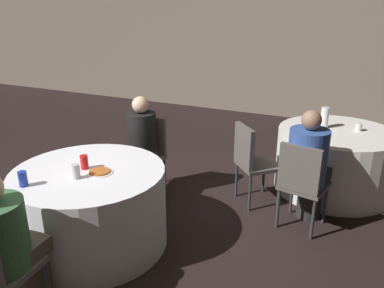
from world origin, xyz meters
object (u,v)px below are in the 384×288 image
(person_black_shirt, at_px, (140,151))
(soda_can_silver, at_px, (76,171))
(table_near, at_px, (92,208))
(chair_near_north, at_px, (147,149))
(table_far, at_px, (334,160))
(chair_far_southwest, at_px, (251,157))
(bottle_far, at_px, (325,118))
(chair_far_south, at_px, (302,179))
(person_green_jacket, at_px, (8,245))
(soda_can_red, at_px, (84,162))
(soda_can_blue, at_px, (23,179))
(person_blue_shirt, at_px, (308,167))
(pizza_plate_near, at_px, (100,172))

(person_black_shirt, xyz_separation_m, soda_can_silver, (0.08, -1.06, 0.21))
(table_near, xyz_separation_m, chair_near_north, (-0.08, 1.06, 0.17))
(table_far, relative_size, chair_far_southwest, 1.48)
(chair_near_north, relative_size, bottle_far, 3.71)
(table_far, xyz_separation_m, chair_far_southwest, (-0.78, -0.72, 0.17))
(chair_far_south, height_order, person_black_shirt, person_black_shirt)
(chair_far_south, xyz_separation_m, chair_far_southwest, (-0.57, 0.32, 0.00))
(table_far, relative_size, person_green_jacket, 1.18)
(soda_can_silver, bearing_deg, person_black_shirt, 94.50)
(chair_near_north, bearing_deg, chair_far_southwest, -171.22)
(chair_near_north, relative_size, soda_can_red, 7.24)
(person_green_jacket, relative_size, soda_can_blue, 9.08)
(table_far, bearing_deg, table_near, -131.94)
(soda_can_silver, distance_m, soda_can_red, 0.19)
(chair_far_south, height_order, person_blue_shirt, person_blue_shirt)
(pizza_plate_near, xyz_separation_m, soda_can_silver, (-0.10, -0.17, 0.05))
(table_far, xyz_separation_m, person_green_jacket, (-1.76, -2.94, 0.22))
(table_near, distance_m, chair_far_southwest, 1.69)
(soda_can_silver, bearing_deg, chair_far_southwest, 55.20)
(table_near, relative_size, soda_can_blue, 10.69)
(chair_near_north, bearing_deg, soda_can_blue, 79.13)
(table_near, relative_size, soda_can_silver, 10.69)
(person_black_shirt, height_order, soda_can_red, person_black_shirt)
(chair_near_north, bearing_deg, person_blue_shirt, 178.71)
(person_green_jacket, distance_m, person_blue_shirt, 2.59)
(person_black_shirt, relative_size, soda_can_silver, 9.43)
(chair_far_southwest, bearing_deg, table_near, -81.10)
(person_green_jacket, height_order, soda_can_silver, person_green_jacket)
(chair_far_south, height_order, person_green_jacket, person_green_jacket)
(table_far, relative_size, bottle_far, 5.50)
(person_green_jacket, distance_m, pizza_plate_near, 0.92)
(chair_far_southwest, height_order, bottle_far, bottle_far)
(table_near, distance_m, soda_can_blue, 0.66)
(person_black_shirt, relative_size, person_blue_shirt, 0.98)
(soda_can_silver, relative_size, soda_can_blue, 1.00)
(person_green_jacket, xyz_separation_m, soda_can_silver, (-0.06, 0.74, 0.20))
(person_green_jacket, relative_size, bottle_far, 4.66)
(soda_can_red, bearing_deg, chair_far_southwest, 49.91)
(soda_can_silver, bearing_deg, chair_near_north, 94.45)
(chair_near_north, bearing_deg, person_black_shirt, 90.00)
(person_green_jacket, xyz_separation_m, pizza_plate_near, (0.04, 0.91, 0.15))
(table_near, xyz_separation_m, chair_far_south, (1.62, 0.99, 0.17))
(person_green_jacket, bearing_deg, table_near, 90.00)
(chair_far_southwest, relative_size, person_blue_shirt, 0.76)
(soda_can_red, bearing_deg, person_blue_shirt, 33.58)
(person_black_shirt, bearing_deg, chair_far_south, 179.28)
(person_blue_shirt, bearing_deg, chair_far_southwest, 175.47)
(chair_far_southwest, distance_m, soda_can_red, 1.72)
(table_near, distance_m, table_far, 2.74)
(chair_far_southwest, distance_m, soda_can_silver, 1.82)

